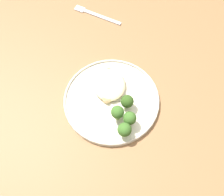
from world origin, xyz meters
TOP-DOWN VIEW (x-y plane):
  - ground at (0.00, 0.00)m, footprint 6.00×6.00m
  - wooden_dining_table at (0.00, 0.00)m, footprint 1.40×1.00m
  - dinner_plate at (0.03, 0.00)m, footprint 0.29×0.29m
  - noodle_bed at (-0.01, 0.00)m, footprint 0.12×0.10m
  - seared_scallop_front_small at (0.02, 0.00)m, footprint 0.03×0.03m
  - seared_scallop_half_hidden at (-0.01, 0.01)m, footprint 0.03×0.03m
  - seared_scallop_large_seared at (-0.02, 0.04)m, footprint 0.02×0.02m
  - seared_scallop_right_edge at (0.00, -0.03)m, footprint 0.03×0.03m
  - seared_scallop_center_golden at (-0.06, 0.01)m, footprint 0.02×0.02m
  - seared_scallop_on_noodles at (0.03, -0.01)m, footprint 0.03×0.03m
  - seared_scallop_tilted_round at (-0.01, -0.01)m, footprint 0.02×0.02m
  - broccoli_floret_split_head at (0.12, 0.04)m, footprint 0.04×0.04m
  - broccoli_floret_center_pile at (0.10, 0.01)m, footprint 0.04×0.04m
  - broccoli_floret_left_leaning at (0.06, 0.04)m, footprint 0.04×0.04m
  - broccoli_floret_beside_noodles at (0.15, 0.02)m, footprint 0.04×0.04m
  - onion_sliver_short_strip at (0.07, 0.00)m, footprint 0.04×0.01m
  - onion_sliver_curled_piece at (0.04, 0.01)m, footprint 0.01×0.05m
  - onion_sliver_pale_crescent at (0.11, 0.03)m, footprint 0.06×0.02m
  - onion_sliver_long_sliver at (0.05, 0.04)m, footprint 0.04×0.02m
  - dinner_fork at (-0.32, 0.00)m, footprint 0.12×0.16m

SIDE VIEW (x-z plane):
  - ground at x=0.00m, z-range 0.00..0.00m
  - wooden_dining_table at x=0.00m, z-range 0.29..1.03m
  - dinner_fork at x=-0.32m, z-range 0.74..0.74m
  - dinner_plate at x=0.03m, z-range 0.74..0.76m
  - onion_sliver_short_strip at x=0.07m, z-range 0.75..0.76m
  - onion_sliver_curled_piece at x=0.04m, z-range 0.75..0.76m
  - onion_sliver_pale_crescent at x=0.11m, z-range 0.75..0.76m
  - onion_sliver_long_sliver at x=0.05m, z-range 0.75..0.76m
  - seared_scallop_front_small at x=0.02m, z-range 0.75..0.77m
  - seared_scallop_large_seared at x=-0.02m, z-range 0.75..0.77m
  - seared_scallop_tilted_round at x=-0.01m, z-range 0.75..0.77m
  - seared_scallop_on_noodles at x=0.03m, z-range 0.75..0.77m
  - seared_scallop_center_golden at x=-0.06m, z-range 0.75..0.77m
  - seared_scallop_right_edge at x=0.00m, z-range 0.75..0.77m
  - seared_scallop_half_hidden at x=-0.01m, z-range 0.75..0.77m
  - noodle_bed at x=-0.01m, z-range 0.75..0.78m
  - broccoli_floret_left_leaning at x=0.06m, z-range 0.76..0.81m
  - broccoli_floret_beside_noodles at x=0.15m, z-range 0.76..0.81m
  - broccoli_floret_split_head at x=0.12m, z-range 0.76..0.81m
  - broccoli_floret_center_pile at x=0.10m, z-range 0.76..0.82m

